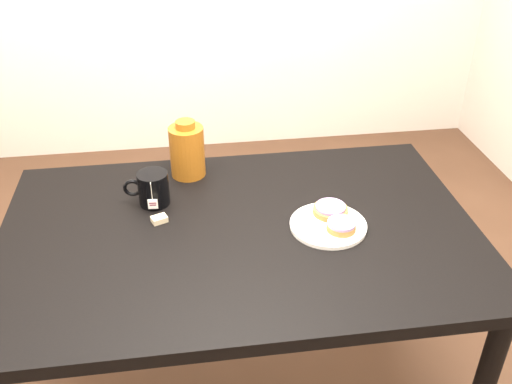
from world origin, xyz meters
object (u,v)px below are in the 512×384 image
teabag_pouch (159,219)px  bagel_package (187,150)px  plate (328,225)px  bagel_front (341,226)px  bagel_back (330,210)px  mug (153,188)px  table (240,251)px

teabag_pouch → bagel_package: bearing=70.0°
plate → bagel_front: bearing=-49.4°
bagel_back → mug: bearing=164.2°
bagel_back → teabag_pouch: 0.51m
table → mug: (-0.25, 0.18, 0.14)m
bagel_package → bagel_back: bearing=-37.3°
plate → bagel_front: bagel_front is taller
bagel_package → table: bearing=-68.5°
bagel_front → plate: bearing=130.6°
table → bagel_package: (-0.13, 0.34, 0.17)m
bagel_front → mug: bearing=156.3°
table → bagel_front: 0.31m
plate → teabag_pouch: bearing=168.8°
plate → teabag_pouch: teabag_pouch is taller
plate → bagel_package: bearing=137.0°
teabag_pouch → bagel_front: bearing=-14.1°
plate → bagel_package: 0.55m
plate → mug: bearing=158.3°
bagel_front → mug: (-0.54, 0.24, 0.03)m
bagel_back → teabag_pouch: size_ratio=3.32×
table → plate: (0.26, -0.03, 0.09)m
plate → bagel_package: size_ratio=1.14×
bagel_front → teabag_pouch: 0.54m
bagel_front → bagel_package: 0.59m
bagel_back → bagel_package: bagel_package is taller
bagel_back → mug: size_ratio=1.03×
plate → bagel_back: bagel_back is taller
mug → bagel_back: bearing=-11.9°
bagel_front → bagel_back: bearing=96.5°
bagel_front → mug: 0.59m
bagel_front → teabag_pouch: size_ratio=2.49×
mug → teabag_pouch: bearing=-77.1°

